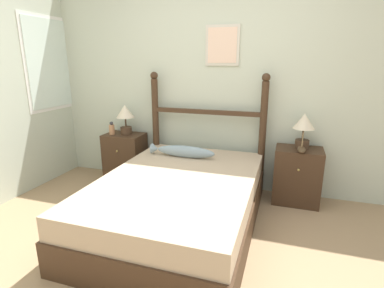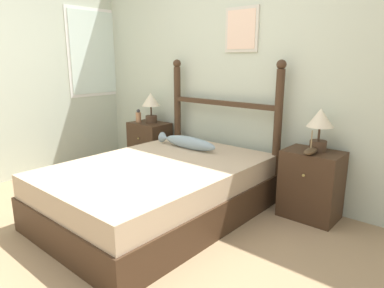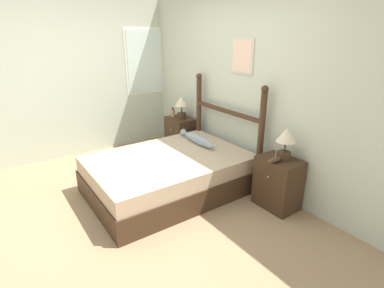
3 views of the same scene
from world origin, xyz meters
TOP-DOWN VIEW (x-y plane):
  - ground_plane at (0.00, 0.00)m, footprint 16.00×16.00m
  - wall_back at (0.00, 1.73)m, footprint 6.40×0.08m
  - wall_left at (-2.13, 0.03)m, footprint 0.08×6.40m
  - bed at (-0.11, 0.63)m, footprint 1.39×1.99m
  - headboard at (-0.11, 1.59)m, footprint 1.40×0.09m
  - nightstand_left at (-1.17, 1.50)m, footprint 0.49×0.37m
  - nightstand_right at (0.95, 1.50)m, footprint 0.49×0.37m
  - table_lamp_left at (-1.14, 1.51)m, footprint 0.22×0.22m
  - table_lamp_right at (0.97, 1.53)m, footprint 0.22×0.22m
  - bottle at (-1.30, 1.44)m, footprint 0.07×0.07m
  - model_boat at (0.96, 1.38)m, footprint 0.08×0.22m
  - fish_pillow at (-0.28, 1.21)m, footprint 0.74×0.12m

SIDE VIEW (x-z plane):
  - ground_plane at x=0.00m, z-range 0.00..0.00m
  - bed at x=-0.11m, z-range 0.00..0.49m
  - nightstand_left at x=-1.17m, z-range 0.00..0.61m
  - nightstand_right at x=0.95m, z-range 0.00..0.61m
  - fish_pillow at x=-0.28m, z-range 0.49..0.62m
  - model_boat at x=0.96m, z-range 0.54..0.74m
  - bottle at x=-1.30m, z-range 0.60..0.77m
  - headboard at x=-0.11m, z-range 0.06..1.45m
  - table_lamp_left at x=-1.14m, z-range 0.67..1.05m
  - table_lamp_right at x=0.97m, z-range 0.67..1.05m
  - wall_back at x=0.00m, z-range 0.00..2.55m
  - wall_left at x=-2.13m, z-range 0.00..2.55m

